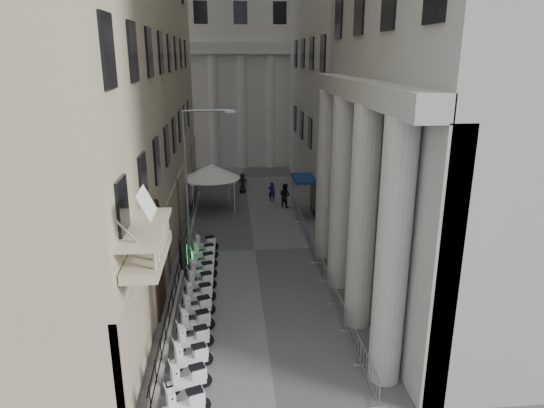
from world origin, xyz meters
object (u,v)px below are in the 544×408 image
at_px(security_tent, 214,172).
at_px(info_kiosk, 183,256).
at_px(street_lamp, 193,174).
at_px(pedestrian_b, 285,195).
at_px(pedestrian_a, 272,192).

xyz_separation_m(security_tent, info_kiosk, (-1.48, -11.79, -2.06)).
xyz_separation_m(street_lamp, info_kiosk, (-0.64, -1.51, -4.41)).
bearing_deg(info_kiosk, pedestrian_b, 44.12).
bearing_deg(pedestrian_a, info_kiosk, 78.97).
height_order(info_kiosk, pedestrian_b, info_kiosk).
xyz_separation_m(info_kiosk, pedestrian_b, (7.13, 11.97, -0.04)).
bearing_deg(street_lamp, security_tent, 82.51).
bearing_deg(pedestrian_a, pedestrian_b, 130.18).
bearing_deg(info_kiosk, pedestrian_a, 50.53).
bearing_deg(security_tent, info_kiosk, -97.15).
height_order(security_tent, pedestrian_b, security_tent).
relative_size(security_tent, pedestrian_b, 2.31).
distance_m(street_lamp, pedestrian_b, 13.09).
xyz_separation_m(pedestrian_a, pedestrian_b, (0.90, -1.78, 0.16)).
distance_m(security_tent, info_kiosk, 12.06).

